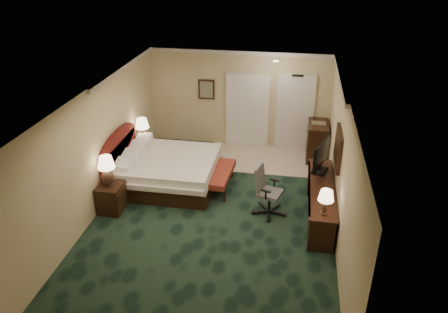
% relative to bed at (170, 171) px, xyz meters
% --- Properties ---
extents(floor, '(5.00, 7.50, 0.00)m').
position_rel_bed_xyz_m(floor, '(1.31, -1.22, -0.35)').
color(floor, black).
rests_on(floor, ground).
extents(ceiling, '(5.00, 7.50, 0.00)m').
position_rel_bed_xyz_m(ceiling, '(1.31, -1.22, 2.35)').
color(ceiling, white).
rests_on(ceiling, wall_back).
extents(wall_back, '(5.00, 0.00, 2.70)m').
position_rel_bed_xyz_m(wall_back, '(1.31, 2.53, 1.00)').
color(wall_back, tan).
rests_on(wall_back, ground).
extents(wall_front, '(5.00, 0.00, 2.70)m').
position_rel_bed_xyz_m(wall_front, '(1.31, -4.97, 1.00)').
color(wall_front, tan).
rests_on(wall_front, ground).
extents(wall_left, '(0.00, 7.50, 2.70)m').
position_rel_bed_xyz_m(wall_left, '(-1.19, -1.22, 1.00)').
color(wall_left, tan).
rests_on(wall_left, ground).
extents(wall_right, '(0.00, 7.50, 2.70)m').
position_rel_bed_xyz_m(wall_right, '(3.81, -1.22, 1.00)').
color(wall_right, tan).
rests_on(wall_right, ground).
extents(crown_molding, '(5.00, 7.50, 0.10)m').
position_rel_bed_xyz_m(crown_molding, '(1.31, -1.22, 2.30)').
color(crown_molding, silver).
rests_on(crown_molding, wall_back).
extents(tile_patch, '(3.20, 1.70, 0.01)m').
position_rel_bed_xyz_m(tile_patch, '(2.21, 1.68, -0.34)').
color(tile_patch, beige).
rests_on(tile_patch, ground).
extents(headboard, '(0.12, 2.00, 1.40)m').
position_rel_bed_xyz_m(headboard, '(-1.13, -0.22, 0.35)').
color(headboard, '#440C10').
rests_on(headboard, ground).
extents(entry_door, '(1.02, 0.06, 2.18)m').
position_rel_bed_xyz_m(entry_door, '(2.86, 2.50, 0.70)').
color(entry_door, silver).
rests_on(entry_door, ground).
extents(closet_doors, '(1.20, 0.06, 2.10)m').
position_rel_bed_xyz_m(closet_doors, '(1.56, 2.49, 0.70)').
color(closet_doors, silver).
rests_on(closet_doors, ground).
extents(wall_art, '(0.45, 0.06, 0.55)m').
position_rel_bed_xyz_m(wall_art, '(0.41, 2.49, 1.25)').
color(wall_art, '#4D635B').
rests_on(wall_art, wall_back).
extents(wall_mirror, '(0.05, 0.95, 0.75)m').
position_rel_bed_xyz_m(wall_mirror, '(3.77, -0.62, 1.20)').
color(wall_mirror, white).
rests_on(wall_mirror, wall_right).
extents(bed, '(2.19, 2.03, 0.69)m').
position_rel_bed_xyz_m(bed, '(0.00, 0.00, 0.00)').
color(bed, silver).
rests_on(bed, ground).
extents(nightstand_near, '(0.50, 0.58, 0.63)m').
position_rel_bed_xyz_m(nightstand_near, '(-0.92, -1.32, -0.03)').
color(nightstand_near, black).
rests_on(nightstand_near, ground).
extents(nightstand_far, '(0.48, 0.55, 0.61)m').
position_rel_bed_xyz_m(nightstand_far, '(-0.93, 0.95, -0.04)').
color(nightstand_far, black).
rests_on(nightstand_far, ground).
extents(lamp_near, '(0.37, 0.37, 0.68)m').
position_rel_bed_xyz_m(lamp_near, '(-0.94, -1.33, 0.62)').
color(lamp_near, '#301D13').
rests_on(lamp_near, nightstand_near).
extents(lamp_far, '(0.41, 0.41, 0.66)m').
position_rel_bed_xyz_m(lamp_far, '(-0.95, 0.92, 0.59)').
color(lamp_far, '#301D13').
rests_on(lamp_far, nightstand_far).
extents(bed_bench, '(0.54, 1.38, 0.46)m').
position_rel_bed_xyz_m(bed_bench, '(1.24, -0.00, -0.12)').
color(bed_bench, maroon).
rests_on(bed_bench, ground).
extents(desk, '(0.54, 2.52, 0.73)m').
position_rel_bed_xyz_m(desk, '(3.51, -0.80, 0.02)').
color(desk, black).
rests_on(desk, ground).
extents(tv, '(0.38, 0.90, 0.72)m').
position_rel_bed_xyz_m(tv, '(3.48, -0.14, 0.74)').
color(tv, black).
rests_on(tv, desk).
extents(desk_lamp, '(0.36, 0.36, 0.51)m').
position_rel_bed_xyz_m(desk_lamp, '(3.53, -1.80, 0.64)').
color(desk_lamp, '#301D13').
rests_on(desk_lamp, desk).
extents(desk_chair, '(0.76, 0.74, 1.08)m').
position_rel_bed_xyz_m(desk_chair, '(2.46, -0.85, 0.19)').
color(desk_chair, '#565657').
rests_on(desk_chair, ground).
extents(minibar, '(0.53, 0.95, 1.00)m').
position_rel_bed_xyz_m(minibar, '(3.49, 1.98, 0.15)').
color(minibar, black).
rests_on(minibar, ground).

